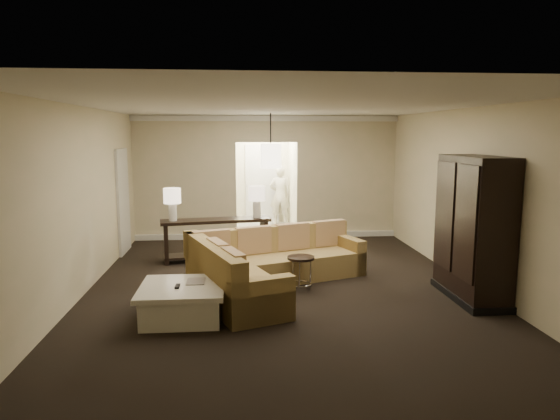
{
  "coord_description": "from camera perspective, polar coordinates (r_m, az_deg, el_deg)",
  "views": [
    {
      "loc": [
        -0.7,
        -7.37,
        2.39
      ],
      "look_at": [
        0.06,
        1.2,
        1.07
      ],
      "focal_mm": 32.0,
      "sensor_mm": 36.0,
      "label": 1
    }
  ],
  "objects": [
    {
      "name": "ground",
      "position": [
        7.78,
        0.38,
        -9.19
      ],
      "size": [
        8.0,
        8.0,
        0.0
      ],
      "primitive_type": "plane",
      "color": "black",
      "rests_on": "ground"
    },
    {
      "name": "wall_back",
      "position": [
        11.43,
        -1.52,
        3.73
      ],
      "size": [
        6.0,
        0.04,
        2.8
      ],
      "primitive_type": "cube",
      "color": "#C2BC92",
      "rests_on": "ground"
    },
    {
      "name": "wall_front",
      "position": [
        3.58,
        6.54,
        -7.39
      ],
      "size": [
        6.0,
        0.04,
        2.8
      ],
      "primitive_type": "cube",
      "color": "#C2BC92",
      "rests_on": "ground"
    },
    {
      "name": "wall_left",
      "position": [
        7.78,
        -22.19,
        0.75
      ],
      "size": [
        0.04,
        8.0,
        2.8
      ],
      "primitive_type": "cube",
      "color": "#C2BC92",
      "rests_on": "ground"
    },
    {
      "name": "wall_right",
      "position": [
        8.31,
        21.46,
        1.26
      ],
      "size": [
        0.04,
        8.0,
        2.8
      ],
      "primitive_type": "cube",
      "color": "#C2BC92",
      "rests_on": "ground"
    },
    {
      "name": "ceiling",
      "position": [
        7.41,
        0.4,
        11.88
      ],
      "size": [
        6.0,
        8.0,
        0.02
      ],
      "primitive_type": "cube",
      "color": "silver",
      "rests_on": "wall_back"
    },
    {
      "name": "crown_molding",
      "position": [
        11.35,
        -1.54,
        10.42
      ],
      "size": [
        6.0,
        0.1,
        0.12
      ],
      "primitive_type": "cube",
      "color": "silver",
      "rests_on": "wall_back"
    },
    {
      "name": "baseboard",
      "position": [
        11.58,
        -1.48,
        -2.91
      ],
      "size": [
        6.0,
        0.1,
        0.12
      ],
      "primitive_type": "cube",
      "color": "silver",
      "rests_on": "ground"
    },
    {
      "name": "side_door",
      "position": [
        10.5,
        -17.49,
        0.97
      ],
      "size": [
        0.05,
        0.9,
        2.1
      ],
      "primitive_type": "cube",
      "color": "silver",
      "rests_on": "ground"
    },
    {
      "name": "foyer",
      "position": [
        12.78,
        -1.9,
        3.81
      ],
      "size": [
        1.44,
        2.02,
        2.8
      ],
      "color": "beige",
      "rests_on": "ground"
    },
    {
      "name": "sectional_sofa",
      "position": [
        7.84,
        -1.52,
        -6.41
      ],
      "size": [
        3.05,
        3.07,
        0.87
      ],
      "rotation": [
        0.0,
        0.0,
        0.35
      ],
      "color": "brown",
      "rests_on": "ground"
    },
    {
      "name": "coffee_table",
      "position": [
        6.74,
        -11.06,
        -10.2
      ],
      "size": [
        1.09,
        1.09,
        0.46
      ],
      "rotation": [
        0.0,
        0.0,
        -0.0
      ],
      "color": "silver",
      "rests_on": "ground"
    },
    {
      "name": "console_table",
      "position": [
        9.57,
        -7.32,
        -2.92
      ],
      "size": [
        2.1,
        0.79,
        0.79
      ],
      "rotation": [
        0.0,
        0.0,
        0.16
      ],
      "color": "black",
      "rests_on": "ground"
    },
    {
      "name": "armoire",
      "position": [
        7.7,
        21.2,
        -2.31
      ],
      "size": [
        0.62,
        1.45,
        2.08
      ],
      "color": "black",
      "rests_on": "ground"
    },
    {
      "name": "drink_table",
      "position": [
        7.72,
        2.39,
        -6.42
      ],
      "size": [
        0.42,
        0.42,
        0.52
      ],
      "rotation": [
        0.0,
        0.0,
        0.25
      ],
      "color": "black",
      "rests_on": "ground"
    },
    {
      "name": "table_lamp_left",
      "position": [
        9.39,
        -12.22,
        1.22
      ],
      "size": [
        0.32,
        0.32,
        0.61
      ],
      "color": "white",
      "rests_on": "console_table"
    },
    {
      "name": "table_lamp_right",
      "position": [
        9.58,
        -2.68,
        1.56
      ],
      "size": [
        0.32,
        0.32,
        0.61
      ],
      "color": "white",
      "rests_on": "console_table"
    },
    {
      "name": "pendant_light",
      "position": [
        10.1,
        -1.07,
        6.22
      ],
      "size": [
        0.38,
        0.38,
        1.09
      ],
      "color": "black",
      "rests_on": "ceiling"
    },
    {
      "name": "person",
      "position": [
        13.11,
        0.01,
        2.05
      ],
      "size": [
        0.69,
        0.53,
        1.74
      ],
      "primitive_type": "imported",
      "rotation": [
        0.0,
        0.0,
        2.96
      ],
      "color": "beige",
      "rests_on": "ground"
    }
  ]
}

